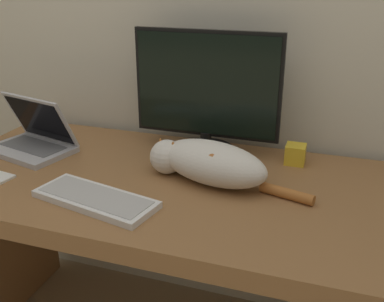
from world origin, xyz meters
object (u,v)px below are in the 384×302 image
at_px(cat, 208,161).
at_px(laptop, 34,140).
at_px(monitor, 206,94).
at_px(external_keyboard, 95,199).

bearing_deg(cat, laptop, -168.29).
bearing_deg(laptop, monitor, 31.03).
bearing_deg(cat, monitor, 123.51).
distance_m(monitor, external_keyboard, 0.55).
distance_m(monitor, laptop, 0.66).
distance_m(external_keyboard, cat, 0.36).
bearing_deg(monitor, cat, -71.77).
relative_size(monitor, cat, 0.97).
bearing_deg(external_keyboard, cat, 53.29).
relative_size(laptop, external_keyboard, 0.86).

